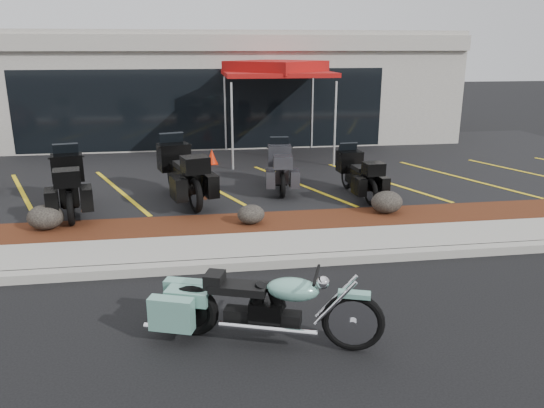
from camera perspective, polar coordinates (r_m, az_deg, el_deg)
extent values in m
plane|color=black|center=(7.93, -4.80, -9.61)|extent=(90.00, 90.00, 0.00)
cube|color=gray|center=(8.72, -5.22, -6.57)|extent=(24.00, 0.25, 0.15)
cube|color=gray|center=(9.36, -5.49, -4.90)|extent=(24.00, 1.20, 0.15)
cube|color=#3B160D|center=(10.49, -5.87, -2.49)|extent=(24.00, 1.20, 0.16)
cube|color=black|center=(15.69, -6.88, 3.90)|extent=(26.00, 9.60, 0.15)
cube|color=gray|center=(21.66, -7.65, 12.52)|extent=(18.00, 8.00, 4.00)
cube|color=black|center=(17.74, -7.31, 10.03)|extent=(12.00, 0.06, 2.60)
cube|color=gray|center=(17.60, -7.56, 16.82)|extent=(18.00, 0.30, 0.50)
ellipsoid|color=black|center=(10.88, -23.19, -1.31)|extent=(0.67, 0.56, 0.47)
ellipsoid|color=black|center=(10.34, -2.27, -1.12)|extent=(0.54, 0.45, 0.38)
ellipsoid|color=black|center=(11.24, 12.24, 0.21)|extent=(0.66, 0.55, 0.47)
cone|color=red|center=(15.79, -6.48, 5.11)|extent=(0.40, 0.40, 0.45)
cylinder|color=silver|center=(14.58, -2.68, 8.16)|extent=(0.06, 0.06, 2.41)
cylinder|color=silver|center=(15.80, 7.51, 8.69)|extent=(0.06, 0.06, 2.41)
cylinder|color=silver|center=(17.35, -5.99, 9.44)|extent=(0.06, 0.06, 2.41)
cylinder|color=silver|center=(18.38, 2.94, 9.91)|extent=(0.06, 0.06, 2.41)
cube|color=maroon|center=(16.34, 0.46, 13.89)|extent=(3.80, 3.80, 0.13)
cube|color=maroon|center=(16.33, 0.46, 14.51)|extent=(3.17, 3.17, 0.37)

